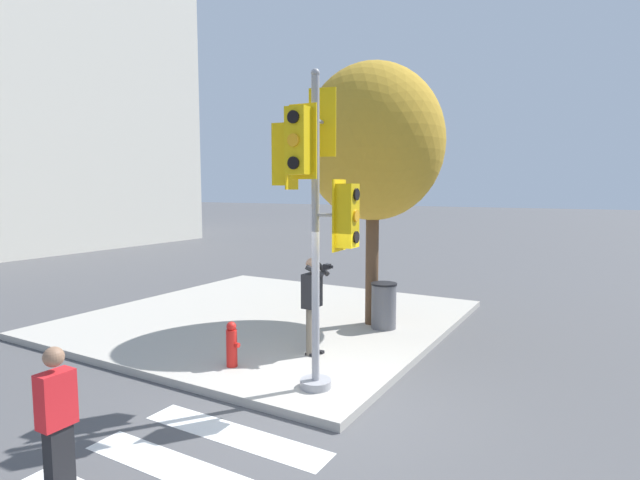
% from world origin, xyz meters
% --- Properties ---
extents(ground_plane, '(160.00, 160.00, 0.00)m').
position_xyz_m(ground_plane, '(0.00, 0.00, 0.00)').
color(ground_plane, '#4C4C4F').
extents(sidewalk_corner, '(8.00, 8.00, 0.14)m').
position_xyz_m(sidewalk_corner, '(3.50, 3.50, 0.07)').
color(sidewalk_corner, '#ADA89E').
rests_on(sidewalk_corner, ground_plane).
extents(traffic_signal_pole, '(1.32, 1.33, 4.68)m').
position_xyz_m(traffic_signal_pole, '(0.34, 0.38, 3.18)').
color(traffic_signal_pole, '#939399').
rests_on(traffic_signal_pole, sidewalk_corner).
extents(person_photographer, '(0.50, 0.53, 1.76)m').
position_xyz_m(person_photographer, '(1.64, 1.18, 1.20)').
color(person_photographer, black).
rests_on(person_photographer, sidewalk_corner).
extents(pedestrian_distant, '(0.34, 0.20, 1.59)m').
position_xyz_m(pedestrian_distant, '(-3.12, 1.29, 0.84)').
color(pedestrian_distant, black).
rests_on(pedestrian_distant, ground_plane).
extents(street_tree, '(3.04, 3.04, 5.65)m').
position_xyz_m(street_tree, '(4.05, 1.10, 4.10)').
color(street_tree, brown).
rests_on(street_tree, sidewalk_corner).
extents(fire_hydrant, '(0.18, 0.24, 0.77)m').
position_xyz_m(fire_hydrant, '(0.41, 2.04, 0.52)').
color(fire_hydrant, red).
rests_on(fire_hydrant, sidewalk_corner).
extents(trash_bin, '(0.56, 0.56, 0.98)m').
position_xyz_m(trash_bin, '(3.86, 0.73, 0.63)').
color(trash_bin, '#5B5B60').
rests_on(trash_bin, sidewalk_corner).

